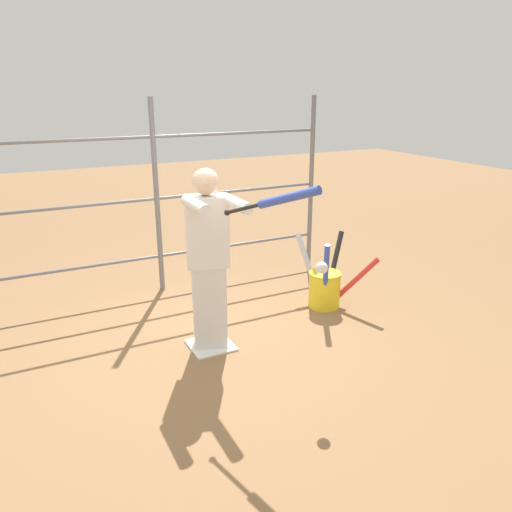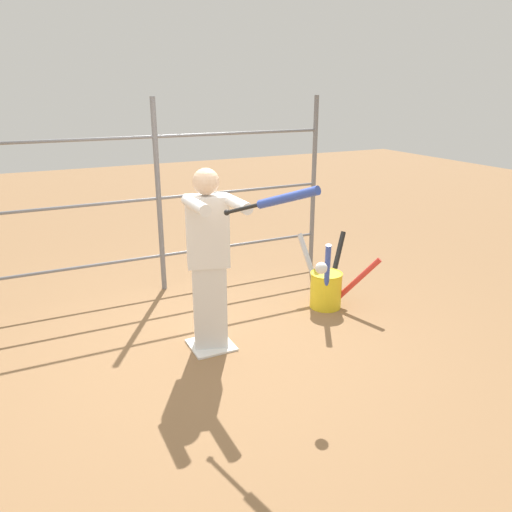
% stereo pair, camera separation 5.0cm
% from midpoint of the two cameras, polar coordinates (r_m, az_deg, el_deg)
% --- Properties ---
extents(ground_plane, '(24.00, 24.00, 0.00)m').
position_cam_midpoint_polar(ground_plane, '(4.88, -5.47, -10.22)').
color(ground_plane, olive).
extents(home_plate, '(0.40, 0.40, 0.02)m').
position_cam_midpoint_polar(home_plate, '(4.88, -5.48, -10.12)').
color(home_plate, white).
rests_on(home_plate, ground).
extents(fence_backstop, '(4.29, 0.06, 2.26)m').
position_cam_midpoint_polar(fence_backstop, '(5.93, -11.51, 6.44)').
color(fence_backstop, slate).
rests_on(fence_backstop, ground).
extents(batter, '(0.43, 0.66, 1.71)m').
position_cam_midpoint_polar(batter, '(4.50, -5.76, 0.02)').
color(batter, silver).
rests_on(batter, ground).
extents(baseball_bat_swinging, '(0.40, 0.82, 0.34)m').
position_cam_midpoint_polar(baseball_bat_swinging, '(3.60, 2.37, 6.45)').
color(baseball_bat_swinging, black).
extents(softball_in_flight, '(0.10, 0.10, 0.10)m').
position_cam_midpoint_polar(softball_in_flight, '(3.95, 7.17, -1.35)').
color(softball_in_flight, white).
extents(bat_bucket, '(0.67, 0.94, 0.82)m').
position_cam_midpoint_polar(bat_bucket, '(5.65, 7.69, -3.43)').
color(bat_bucket, yellow).
rests_on(bat_bucket, ground).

